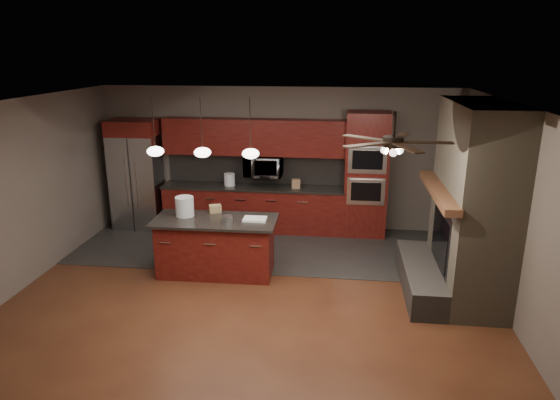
# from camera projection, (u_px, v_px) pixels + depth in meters

# --- Properties ---
(ground) EXTENTS (7.00, 7.00, 0.00)m
(ground) POSITION_uv_depth(u_px,v_px,m) (255.00, 292.00, 7.44)
(ground) COLOR brown
(ground) RESTS_ON ground
(ceiling) EXTENTS (7.00, 6.00, 0.02)m
(ceiling) POSITION_uv_depth(u_px,v_px,m) (251.00, 102.00, 6.63)
(ceiling) COLOR white
(ceiling) RESTS_ON back_wall
(back_wall) EXTENTS (7.00, 0.02, 2.80)m
(back_wall) POSITION_uv_depth(u_px,v_px,m) (279.00, 159.00, 9.89)
(back_wall) COLOR #63584F
(back_wall) RESTS_ON ground
(right_wall) EXTENTS (0.02, 6.00, 2.80)m
(right_wall) POSITION_uv_depth(u_px,v_px,m) (512.00, 212.00, 6.63)
(right_wall) COLOR #63584F
(right_wall) RESTS_ON ground
(left_wall) EXTENTS (0.02, 6.00, 2.80)m
(left_wall) POSITION_uv_depth(u_px,v_px,m) (22.00, 194.00, 7.44)
(left_wall) COLOR #63584F
(left_wall) RESTS_ON ground
(slate_tile_patch) EXTENTS (7.00, 2.40, 0.01)m
(slate_tile_patch) POSITION_uv_depth(u_px,v_px,m) (271.00, 247.00, 9.15)
(slate_tile_patch) COLOR #2C2A28
(slate_tile_patch) RESTS_ON ground
(fireplace_column) EXTENTS (1.30, 2.10, 2.80)m
(fireplace_column) POSITION_uv_depth(u_px,v_px,m) (468.00, 209.00, 7.10)
(fireplace_column) COLOR #726751
(fireplace_column) RESTS_ON ground
(back_cabinetry) EXTENTS (3.59, 0.64, 2.20)m
(back_cabinetry) POSITION_uv_depth(u_px,v_px,m) (254.00, 186.00, 9.85)
(back_cabinetry) COLOR maroon
(back_cabinetry) RESTS_ON ground
(oven_tower) EXTENTS (0.80, 0.63, 2.38)m
(oven_tower) POSITION_uv_depth(u_px,v_px,m) (366.00, 175.00, 9.46)
(oven_tower) COLOR maroon
(oven_tower) RESTS_ON ground
(microwave) EXTENTS (0.73, 0.41, 0.50)m
(microwave) POSITION_uv_depth(u_px,v_px,m) (263.00, 166.00, 9.71)
(microwave) COLOR silver
(microwave) RESTS_ON back_cabinetry
(refrigerator) EXTENTS (0.94, 0.75, 2.18)m
(refrigerator) POSITION_uv_depth(u_px,v_px,m) (138.00, 174.00, 9.94)
(refrigerator) COLOR silver
(refrigerator) RESTS_ON ground
(kitchen_island) EXTENTS (1.95, 0.91, 0.92)m
(kitchen_island) POSITION_uv_depth(u_px,v_px,m) (216.00, 246.00, 7.95)
(kitchen_island) COLOR maroon
(kitchen_island) RESTS_ON ground
(white_bucket) EXTENTS (0.36, 0.36, 0.31)m
(white_bucket) POSITION_uv_depth(u_px,v_px,m) (185.00, 206.00, 7.94)
(white_bucket) COLOR silver
(white_bucket) RESTS_ON kitchen_island
(paint_can) EXTENTS (0.19, 0.19, 0.11)m
(paint_can) POSITION_uv_depth(u_px,v_px,m) (228.00, 219.00, 7.67)
(paint_can) COLOR #ABACB0
(paint_can) RESTS_ON kitchen_island
(paint_tray) EXTENTS (0.36, 0.25, 0.04)m
(paint_tray) POSITION_uv_depth(u_px,v_px,m) (255.00, 219.00, 7.78)
(paint_tray) COLOR white
(paint_tray) RESTS_ON kitchen_island
(cardboard_box) EXTENTS (0.23, 0.20, 0.12)m
(cardboard_box) POSITION_uv_depth(u_px,v_px,m) (215.00, 209.00, 8.15)
(cardboard_box) COLOR #9A7C4F
(cardboard_box) RESTS_ON kitchen_island
(counter_bucket) EXTENTS (0.24, 0.24, 0.24)m
(counter_bucket) POSITION_uv_depth(u_px,v_px,m) (230.00, 179.00, 9.82)
(counter_bucket) COLOR white
(counter_bucket) RESTS_ON back_cabinetry
(counter_box) EXTENTS (0.17, 0.14, 0.18)m
(counter_box) POSITION_uv_depth(u_px,v_px,m) (296.00, 184.00, 9.63)
(counter_box) COLOR #9F7752
(counter_box) RESTS_ON back_cabinetry
(pendant_left) EXTENTS (0.26, 0.26, 0.92)m
(pendant_left) POSITION_uv_depth(u_px,v_px,m) (155.00, 151.00, 7.73)
(pendant_left) COLOR black
(pendant_left) RESTS_ON ceiling
(pendant_center) EXTENTS (0.26, 0.26, 0.92)m
(pendant_center) POSITION_uv_depth(u_px,v_px,m) (202.00, 152.00, 7.64)
(pendant_center) COLOR black
(pendant_center) RESTS_ON ceiling
(pendant_right) EXTENTS (0.26, 0.26, 0.92)m
(pendant_right) POSITION_uv_depth(u_px,v_px,m) (251.00, 153.00, 7.56)
(pendant_right) COLOR black
(pendant_right) RESTS_ON ceiling
(ceiling_fan) EXTENTS (1.27, 1.33, 0.41)m
(ceiling_fan) POSITION_uv_depth(u_px,v_px,m) (393.00, 141.00, 5.76)
(ceiling_fan) COLOR black
(ceiling_fan) RESTS_ON ceiling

